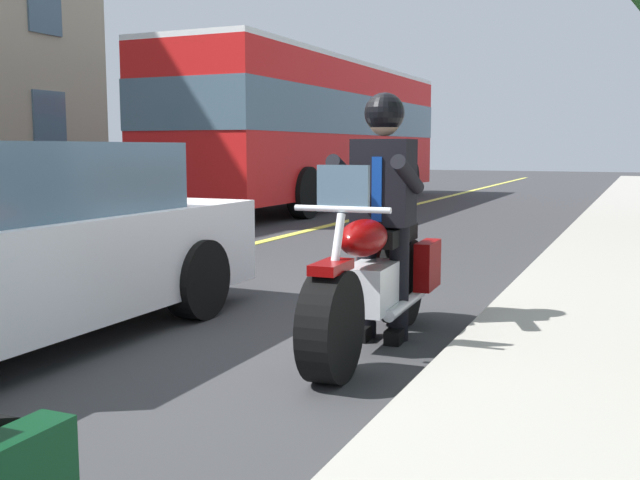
{
  "coord_description": "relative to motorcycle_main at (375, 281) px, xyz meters",
  "views": [
    {
      "loc": [
        4.38,
        3.08,
        1.36
      ],
      "look_at": [
        -0.05,
        1.1,
        0.75
      ],
      "focal_mm": 41.23,
      "sensor_mm": 36.0,
      "label": 1
    }
  ],
  "objects": [
    {
      "name": "motorcycle_main",
      "position": [
        0.0,
        0.0,
        0.0
      ],
      "size": [
        2.22,
        0.65,
        1.26
      ],
      "color": "black",
      "rests_on": "ground_plane"
    },
    {
      "name": "ground_plane",
      "position": [
        0.3,
        -1.4,
        -0.45
      ],
      "size": [
        80.0,
        80.0,
        0.0
      ],
      "primitive_type": "plane",
      "color": "#333335"
    },
    {
      "name": "bus_near",
      "position": [
        -11.32,
        -5.56,
        1.42
      ],
      "size": [
        11.05,
        2.7,
        3.3
      ],
      "color": "red",
      "rests_on": "ground_plane"
    },
    {
      "name": "rider_main",
      "position": [
        -0.19,
        -0.01,
        0.58
      ],
      "size": [
        0.64,
        0.57,
        1.74
      ],
      "color": "black",
      "rests_on": "ground_plane"
    }
  ]
}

